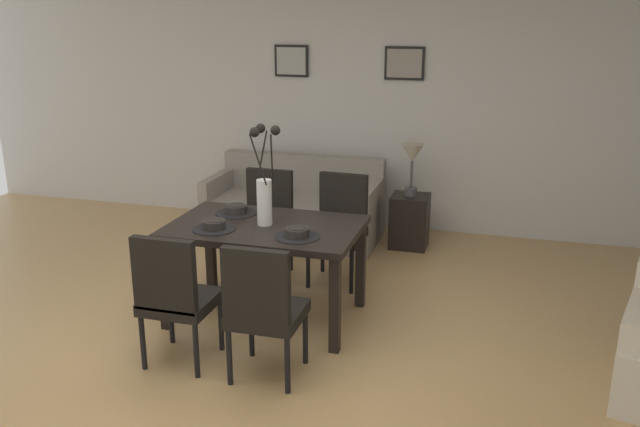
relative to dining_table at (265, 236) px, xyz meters
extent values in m
plane|color=tan|center=(0.04, -0.73, -0.65)|extent=(9.00, 9.00, 0.00)
cube|color=silver|center=(0.04, 2.52, 0.65)|extent=(9.00, 0.10, 2.60)
cube|color=black|center=(0.00, 0.00, 0.07)|extent=(1.40, 0.90, 0.05)
cube|color=black|center=(0.64, 0.39, -0.30)|extent=(0.07, 0.07, 0.69)
cube|color=black|center=(-0.64, 0.39, -0.30)|extent=(0.07, 0.07, 0.69)
cube|color=black|center=(0.64, -0.39, -0.30)|extent=(0.07, 0.07, 0.69)
cube|color=black|center=(-0.64, -0.39, -0.30)|extent=(0.07, 0.07, 0.69)
cube|color=black|center=(-0.31, -0.77, -0.23)|extent=(0.44, 0.44, 0.08)
cube|color=black|center=(-0.31, -0.96, 0.03)|extent=(0.42, 0.06, 0.48)
cylinder|color=black|center=(-0.12, -0.58, -0.46)|extent=(0.04, 0.04, 0.38)
cylinder|color=black|center=(-0.50, -0.58, -0.46)|extent=(0.04, 0.04, 0.38)
cylinder|color=black|center=(-0.12, -0.96, -0.46)|extent=(0.04, 0.04, 0.38)
cylinder|color=black|center=(-0.50, -0.96, -0.46)|extent=(0.04, 0.04, 0.38)
cube|color=black|center=(-0.32, 0.77, -0.23)|extent=(0.45, 0.45, 0.08)
cube|color=black|center=(-0.32, 0.96, 0.03)|extent=(0.42, 0.07, 0.48)
cylinder|color=black|center=(-0.52, 0.59, -0.46)|extent=(0.04, 0.04, 0.38)
cylinder|color=black|center=(-0.14, 0.58, -0.46)|extent=(0.04, 0.04, 0.38)
cylinder|color=black|center=(-0.51, 0.97, -0.46)|extent=(0.04, 0.04, 0.38)
cylinder|color=black|center=(-0.13, 0.96, -0.46)|extent=(0.04, 0.04, 0.38)
cube|color=black|center=(0.31, -0.79, -0.23)|extent=(0.45, 0.45, 0.08)
cube|color=black|center=(0.31, -0.98, 0.03)|extent=(0.42, 0.07, 0.48)
cylinder|color=black|center=(0.49, -0.60, -0.46)|extent=(0.04, 0.04, 0.38)
cylinder|color=black|center=(0.11, -0.60, -0.46)|extent=(0.04, 0.04, 0.38)
cylinder|color=black|center=(0.50, -0.98, -0.46)|extent=(0.04, 0.04, 0.38)
cylinder|color=black|center=(0.12, -0.98, -0.46)|extent=(0.04, 0.04, 0.38)
cube|color=black|center=(0.34, 0.80, -0.23)|extent=(0.46, 0.46, 0.08)
cube|color=black|center=(0.35, 0.99, 0.03)|extent=(0.42, 0.08, 0.48)
cylinder|color=black|center=(0.14, 0.62, -0.46)|extent=(0.04, 0.04, 0.38)
cylinder|color=black|center=(0.52, 0.60, -0.46)|extent=(0.04, 0.04, 0.38)
cylinder|color=black|center=(0.16, 1.00, -0.46)|extent=(0.04, 0.04, 0.38)
cylinder|color=black|center=(0.54, 0.98, -0.46)|extent=(0.04, 0.04, 0.38)
cylinder|color=white|center=(0.00, 0.00, 0.26)|extent=(0.11, 0.11, 0.34)
cylinder|color=black|center=(0.06, 0.02, 0.59)|extent=(0.05, 0.12, 0.37)
sphere|color=black|center=(0.09, 0.03, 0.79)|extent=(0.07, 0.07, 0.07)
cylinder|color=black|center=(-0.03, 0.05, 0.59)|extent=(0.08, 0.05, 0.38)
sphere|color=black|center=(-0.05, 0.08, 0.79)|extent=(0.07, 0.07, 0.07)
cylinder|color=black|center=(-0.02, -0.06, 0.59)|extent=(0.15, 0.06, 0.36)
sphere|color=black|center=(-0.03, -0.09, 0.79)|extent=(0.07, 0.07, 0.07)
cylinder|color=black|center=(-0.32, -0.20, 0.09)|extent=(0.32, 0.32, 0.01)
cylinder|color=#2D2826|center=(-0.32, -0.20, 0.13)|extent=(0.17, 0.17, 0.06)
cylinder|color=black|center=(-0.32, -0.20, 0.14)|extent=(0.13, 0.13, 0.04)
cylinder|color=black|center=(-0.32, 0.20, 0.09)|extent=(0.32, 0.32, 0.01)
cylinder|color=#2D2826|center=(-0.32, 0.20, 0.13)|extent=(0.17, 0.17, 0.06)
cylinder|color=black|center=(-0.32, 0.20, 0.14)|extent=(0.13, 0.13, 0.04)
cylinder|color=black|center=(0.32, -0.20, 0.09)|extent=(0.32, 0.32, 0.01)
cylinder|color=#2D2826|center=(0.32, -0.20, 0.13)|extent=(0.17, 0.17, 0.06)
cylinder|color=black|center=(0.32, -0.20, 0.14)|extent=(0.13, 0.13, 0.04)
cube|color=gray|center=(-0.38, 1.83, -0.44)|extent=(1.73, 0.84, 0.42)
cube|color=gray|center=(-0.38, 2.17, -0.04)|extent=(1.73, 0.16, 0.38)
cube|color=gray|center=(0.43, 1.83, -0.13)|extent=(0.10, 0.84, 0.20)
cube|color=gray|center=(-1.20, 1.83, -0.13)|extent=(0.10, 0.84, 0.20)
cube|color=black|center=(0.79, 1.90, -0.39)|extent=(0.36, 0.36, 0.52)
cylinder|color=#4C4C51|center=(0.79, 1.90, -0.09)|extent=(0.12, 0.12, 0.08)
cylinder|color=#4C4C51|center=(0.79, 1.90, 0.09)|extent=(0.02, 0.02, 0.30)
cone|color=beige|center=(0.79, 1.90, 0.29)|extent=(0.22, 0.22, 0.18)
cube|color=beige|center=(2.52, -0.36, -0.16)|extent=(0.31, 0.69, 0.18)
cube|color=black|center=(-0.60, 2.45, 1.09)|extent=(0.37, 0.02, 0.33)
cube|color=#B2B2AD|center=(-0.60, 2.44, 1.09)|extent=(0.32, 0.01, 0.28)
cube|color=black|center=(0.60, 2.45, 1.09)|extent=(0.40, 0.02, 0.33)
cube|color=#9E9389|center=(0.60, 2.44, 1.09)|extent=(0.35, 0.01, 0.28)
camera|label=1|loc=(1.70, -4.40, 1.61)|focal=37.67mm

